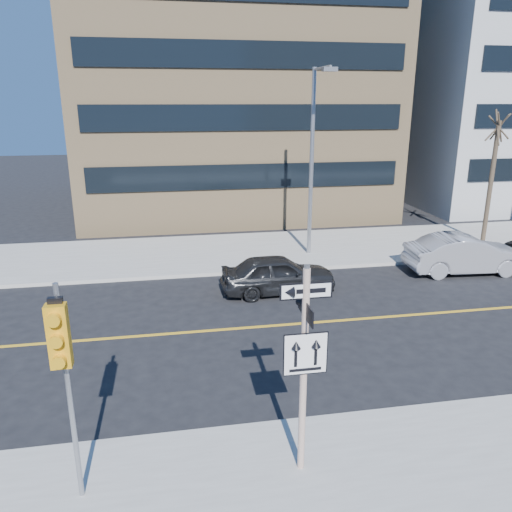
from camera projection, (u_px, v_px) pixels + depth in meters
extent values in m
plane|color=black|center=(273.00, 400.00, 11.91)|extent=(120.00, 120.00, 0.00)
cylinder|color=white|center=(303.00, 374.00, 8.92)|extent=(0.13, 0.13, 4.00)
cylinder|color=gray|center=(307.00, 267.00, 8.31)|extent=(0.10, 0.10, 0.06)
cube|color=black|center=(306.00, 291.00, 8.44)|extent=(0.92, 0.03, 0.30)
cube|color=black|center=(306.00, 310.00, 8.54)|extent=(0.03, 0.92, 0.30)
cube|color=white|center=(306.00, 354.00, 8.70)|extent=(0.80, 0.03, 0.80)
cylinder|color=gray|center=(70.00, 396.00, 8.25)|extent=(0.09, 0.09, 4.00)
cube|color=orange|center=(59.00, 336.00, 7.70)|extent=(0.32, 0.22, 1.05)
sphere|color=#8C0705|center=(54.00, 319.00, 7.48)|extent=(0.17, 0.17, 0.17)
sphere|color=black|center=(57.00, 340.00, 7.59)|extent=(0.17, 0.17, 0.17)
sphere|color=black|center=(60.00, 360.00, 7.69)|extent=(0.17, 0.17, 0.17)
imported|color=black|center=(278.00, 274.00, 18.38)|extent=(1.80, 4.24, 1.43)
imported|color=gray|center=(466.00, 254.00, 20.48)|extent=(2.03, 4.94, 1.59)
cylinder|color=gray|center=(311.00, 165.00, 21.68)|extent=(0.18, 0.18, 8.00)
cylinder|color=gray|center=(322.00, 68.00, 19.58)|extent=(0.10, 2.20, 0.10)
cube|color=gray|center=(330.00, 69.00, 18.67)|extent=(0.55, 0.30, 0.16)
cylinder|color=#372D20|center=(491.00, 183.00, 23.80)|extent=(0.22, 0.22, 5.80)
cube|color=tan|center=(226.00, 66.00, 33.05)|extent=(18.00, 18.00, 18.00)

